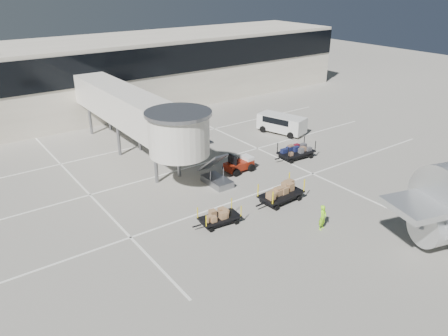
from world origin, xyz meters
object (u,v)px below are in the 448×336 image
at_px(suitcase_cart, 297,152).
at_px(ground_worker, 323,217).
at_px(box_cart_near, 282,193).
at_px(baggage_tug, 240,165).
at_px(minivan, 281,122).
at_px(box_cart_far, 220,218).

bearing_deg(suitcase_cart, ground_worker, -123.14).
bearing_deg(box_cart_near, suitcase_cart, 35.50).
distance_m(baggage_tug, minivan, 10.55).
bearing_deg(baggage_tug, minivan, 27.27).
bearing_deg(ground_worker, suitcase_cart, 39.45).
bearing_deg(baggage_tug, box_cart_near, -99.61).
distance_m(box_cart_near, box_cart_far, 5.34).
height_order(box_cart_far, ground_worker, ground_worker).
relative_size(baggage_tug, box_cart_far, 0.75).
distance_m(suitcase_cart, box_cart_far, 13.00).
relative_size(suitcase_cart, box_cart_near, 0.99).
xyz_separation_m(box_cart_far, ground_worker, (4.92, -4.24, 0.35)).
bearing_deg(box_cart_far, box_cart_near, 5.38).
bearing_deg(box_cart_near, minivan, 45.05).
distance_m(box_cart_near, ground_worker, 4.22).
bearing_deg(ground_worker, minivan, 41.79).
relative_size(suitcase_cart, ground_worker, 2.38).
height_order(baggage_tug, box_cart_near, baggage_tug).
bearing_deg(baggage_tug, box_cart_far, -138.09).
bearing_deg(box_cart_far, minivan, 41.54).
bearing_deg(suitcase_cart, minivan, 63.24).
relative_size(box_cart_near, box_cart_far, 1.22).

